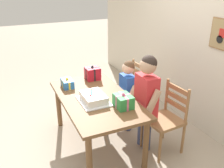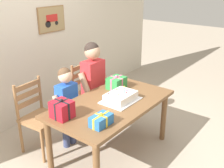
{
  "view_description": "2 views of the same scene",
  "coord_description": "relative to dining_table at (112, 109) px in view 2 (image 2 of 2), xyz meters",
  "views": [
    {
      "loc": [
        2.72,
        -1.01,
        2.16
      ],
      "look_at": [
        0.11,
        0.18,
        0.92
      ],
      "focal_mm": 40.35,
      "sensor_mm": 36.0,
      "label": 1
    },
    {
      "loc": [
        -2.24,
        -1.75,
        2.1
      ],
      "look_at": [
        0.06,
        0.04,
        0.92
      ],
      "focal_mm": 43.11,
      "sensor_mm": 36.0,
      "label": 2
    }
  ],
  "objects": [
    {
      "name": "ground_plane",
      "position": [
        0.0,
        0.0,
        -0.63
      ],
      "size": [
        20.0,
        20.0,
        0.0
      ],
      "primitive_type": "plane",
      "color": "tan"
    },
    {
      "name": "back_wall",
      "position": [
        0.0,
        1.61,
        0.67
      ],
      "size": [
        6.4,
        0.11,
        2.6
      ],
      "color": "beige",
      "rests_on": "ground"
    },
    {
      "name": "dining_table",
      "position": [
        0.0,
        0.0,
        0.0
      ],
      "size": [
        1.53,
        0.86,
        0.72
      ],
      "color": "brown",
      "rests_on": "ground"
    },
    {
      "name": "birthday_cake",
      "position": [
        0.09,
        -0.06,
        0.14
      ],
      "size": [
        0.44,
        0.34,
        0.19
      ],
      "color": "silver",
      "rests_on": "dining_table"
    },
    {
      "name": "gift_box_red_large",
      "position": [
        -0.48,
        -0.24,
        0.15
      ],
      "size": [
        0.23,
        0.15,
        0.14
      ],
      "color": "#286BB7",
      "rests_on": "dining_table"
    },
    {
      "name": "gift_box_beside_cake",
      "position": [
        0.37,
        0.21,
        0.17
      ],
      "size": [
        0.24,
        0.19,
        0.19
      ],
      "color": "#2D8E42",
      "rests_on": "dining_table"
    },
    {
      "name": "gift_box_corner_small",
      "position": [
        -0.6,
        0.18,
        0.18
      ],
      "size": [
        0.19,
        0.21,
        0.22
      ],
      "color": "red",
      "rests_on": "dining_table"
    },
    {
      "name": "chair_left",
      "position": [
        -0.47,
        0.78,
        -0.16
      ],
      "size": [
        0.46,
        0.46,
        0.92
      ],
      "color": "#996B42",
      "rests_on": "ground"
    },
    {
      "name": "chair_right",
      "position": [
        0.46,
        0.78,
        -0.16
      ],
      "size": [
        0.45,
        0.45,
        0.92
      ],
      "color": "#996B42",
      "rests_on": "ground"
    },
    {
      "name": "child_older",
      "position": [
        0.31,
        0.56,
        0.16
      ],
      "size": [
        0.47,
        0.26,
        1.3
      ],
      "color": "#38426B",
      "rests_on": "ground"
    },
    {
      "name": "child_younger",
      "position": [
        -0.19,
        0.56,
        0.03
      ],
      "size": [
        0.39,
        0.22,
        1.08
      ],
      "color": "#38426B",
      "rests_on": "ground"
    }
  ]
}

